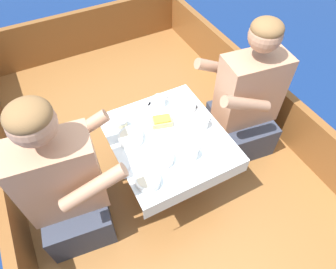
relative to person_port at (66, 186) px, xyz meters
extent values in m
plane|color=navy|center=(0.62, -0.03, -0.77)|extent=(60.00, 60.00, 0.00)
cube|color=brown|center=(0.62, -0.03, -0.59)|extent=(1.99, 3.61, 0.36)
cube|color=brown|center=(-0.34, -0.03, -0.23)|extent=(0.06, 3.61, 0.36)
cube|color=brown|center=(1.59, -0.03, -0.23)|extent=(0.06, 3.61, 0.36)
cube|color=brown|center=(0.62, 1.75, -0.20)|extent=(1.87, 0.06, 0.42)
cylinder|color=#B2B2B7|center=(0.62, 0.03, -0.20)|extent=(0.07, 0.07, 0.42)
cube|color=brown|center=(0.62, 0.03, 0.02)|extent=(0.62, 0.68, 0.02)
cube|color=white|center=(0.62, 0.03, 0.03)|extent=(0.65, 0.71, 0.00)
cube|color=white|center=(0.62, -0.33, -0.02)|extent=(0.65, 0.00, 0.10)
cube|color=white|center=(0.62, 0.38, -0.02)|extent=(0.65, 0.00, 0.10)
cube|color=#333847|center=(-0.01, 0.00, -0.28)|extent=(0.41, 0.48, 0.26)
cube|color=tan|center=(-0.01, 0.00, 0.10)|extent=(0.42, 0.27, 0.50)
sphere|color=tan|center=(-0.01, 0.00, 0.50)|extent=(0.20, 0.20, 0.20)
ellipsoid|color=brown|center=(-0.01, 0.00, 0.55)|extent=(0.19, 0.19, 0.11)
cylinder|color=tan|center=(0.17, 0.16, 0.19)|extent=(0.34, 0.11, 0.21)
cylinder|color=tan|center=(0.12, -0.20, 0.19)|extent=(0.34, 0.11, 0.21)
cube|color=#333847|center=(1.25, 0.08, -0.28)|extent=(0.41, 0.48, 0.26)
cube|color=tan|center=(1.25, 0.08, 0.10)|extent=(0.42, 0.27, 0.49)
sphere|color=tan|center=(1.25, 0.08, 0.49)|extent=(0.19, 0.19, 0.19)
ellipsoid|color=brown|center=(1.25, 0.08, 0.53)|extent=(0.18, 0.18, 0.10)
cylinder|color=tan|center=(1.08, -0.08, 0.18)|extent=(0.34, 0.11, 0.21)
cylinder|color=tan|center=(1.12, 0.28, 0.18)|extent=(0.34, 0.11, 0.21)
cylinder|color=white|center=(0.63, 0.13, 0.04)|extent=(0.21, 0.21, 0.01)
cylinder|color=white|center=(0.84, -0.18, 0.04)|extent=(0.16, 0.16, 0.01)
cube|color=tan|center=(0.63, 0.13, 0.06)|extent=(0.13, 0.11, 0.04)
cube|color=gold|center=(0.63, 0.13, 0.09)|extent=(0.11, 0.09, 0.01)
cylinder|color=white|center=(0.39, -0.20, 0.05)|extent=(0.13, 0.13, 0.04)
cylinder|color=beige|center=(0.39, -0.20, 0.06)|extent=(0.11, 0.11, 0.02)
cylinder|color=white|center=(0.51, -0.10, 0.05)|extent=(0.15, 0.15, 0.04)
cylinder|color=beige|center=(0.51, -0.10, 0.06)|extent=(0.12, 0.12, 0.02)
cylinder|color=white|center=(0.42, 0.11, 0.05)|extent=(0.14, 0.14, 0.04)
cylinder|color=beige|center=(0.42, 0.11, 0.06)|extent=(0.12, 0.12, 0.02)
cylinder|color=white|center=(0.83, 0.19, 0.05)|extent=(0.15, 0.15, 0.04)
cylinder|color=beige|center=(0.83, 0.19, 0.06)|extent=(0.12, 0.12, 0.02)
cylinder|color=white|center=(0.67, -0.16, 0.07)|extent=(0.08, 0.08, 0.07)
torus|color=white|center=(0.72, -0.16, 0.07)|extent=(0.04, 0.01, 0.04)
cylinder|color=#3D2314|center=(0.67, -0.16, 0.09)|extent=(0.07, 0.07, 0.01)
cylinder|color=white|center=(0.70, 0.29, 0.07)|extent=(0.07, 0.07, 0.07)
torus|color=white|center=(0.74, 0.29, 0.07)|extent=(0.04, 0.01, 0.04)
cylinder|color=#3D2314|center=(0.70, 0.29, 0.09)|extent=(0.06, 0.06, 0.01)
cylinder|color=white|center=(0.84, 0.01, 0.07)|extent=(0.07, 0.07, 0.06)
torus|color=white|center=(0.89, 0.01, 0.07)|extent=(0.04, 0.01, 0.04)
cylinder|color=#3D2314|center=(0.84, 0.01, 0.08)|extent=(0.06, 0.06, 0.01)
cylinder|color=silver|center=(0.42, 0.22, 0.06)|extent=(0.06, 0.06, 0.05)
cylinder|color=beige|center=(0.42, 0.22, 0.06)|extent=(0.07, 0.07, 0.03)
cube|color=silver|center=(0.59, 0.27, 0.04)|extent=(0.13, 0.12, 0.00)
cube|color=silver|center=(0.64, 0.32, 0.04)|extent=(0.04, 0.04, 0.00)
cube|color=silver|center=(0.58, -0.03, 0.04)|extent=(0.17, 0.03, 0.00)
ellipsoid|color=silver|center=(0.65, -0.02, 0.04)|extent=(0.04, 0.02, 0.01)
cube|color=silver|center=(0.90, 0.10, 0.04)|extent=(0.03, 0.17, 0.00)
cube|color=silver|center=(0.89, 0.17, 0.04)|extent=(0.02, 0.04, 0.00)
cube|color=silver|center=(0.56, -0.23, 0.04)|extent=(0.09, 0.16, 0.00)
cube|color=silver|center=(0.35, -0.07, 0.04)|extent=(0.13, 0.12, 0.00)
ellipsoid|color=silver|center=(0.40, -0.02, 0.04)|extent=(0.04, 0.02, 0.01)
camera|label=1|loc=(0.11, -0.96, 1.39)|focal=32.00mm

